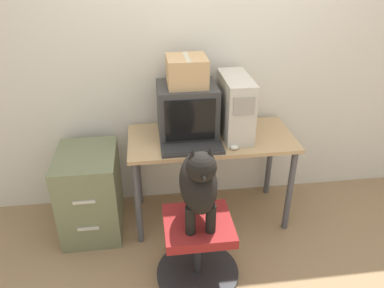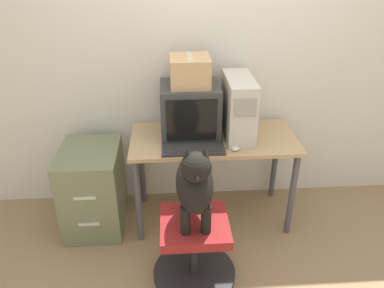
% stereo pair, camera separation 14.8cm
% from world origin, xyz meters
% --- Properties ---
extents(ground_plane, '(12.00, 12.00, 0.00)m').
position_xyz_m(ground_plane, '(0.00, 0.00, 0.00)').
color(ground_plane, '#937551').
extents(wall_back, '(8.00, 0.05, 2.60)m').
position_xyz_m(wall_back, '(0.00, 0.68, 1.30)').
color(wall_back, silver).
rests_on(wall_back, ground_plane).
extents(desk, '(1.31, 0.62, 0.78)m').
position_xyz_m(desk, '(0.00, 0.31, 0.67)').
color(desk, tan).
rests_on(desk, ground_plane).
extents(crt_monitor, '(0.45, 0.39, 0.41)m').
position_xyz_m(crt_monitor, '(-0.18, 0.38, 0.99)').
color(crt_monitor, '#383838').
rests_on(crt_monitor, desk).
extents(pc_tower, '(0.21, 0.50, 0.47)m').
position_xyz_m(pc_tower, '(0.19, 0.34, 1.02)').
color(pc_tower, beige).
rests_on(pc_tower, desk).
extents(keyboard, '(0.47, 0.18, 0.03)m').
position_xyz_m(keyboard, '(-0.18, 0.10, 0.79)').
color(keyboard, '#2D2D2D').
rests_on(keyboard, desk).
extents(computer_mouse, '(0.06, 0.05, 0.04)m').
position_xyz_m(computer_mouse, '(0.13, 0.08, 0.80)').
color(computer_mouse, beige).
rests_on(computer_mouse, desk).
extents(office_chair, '(0.59, 0.59, 0.50)m').
position_xyz_m(office_chair, '(-0.20, -0.36, 0.24)').
color(office_chair, '#262628').
rests_on(office_chair, ground_plane).
extents(dog, '(0.24, 0.47, 0.61)m').
position_xyz_m(dog, '(-0.20, -0.37, 0.82)').
color(dog, black).
rests_on(dog, office_chair).
extents(filing_cabinet, '(0.46, 0.60, 0.71)m').
position_xyz_m(filing_cabinet, '(-0.99, 0.28, 0.36)').
color(filing_cabinet, '#6B7251').
rests_on(filing_cabinet, ground_plane).
extents(cardboard_box, '(0.29, 0.30, 0.22)m').
position_xyz_m(cardboard_box, '(-0.18, 0.38, 1.30)').
color(cardboard_box, tan).
rests_on(cardboard_box, crt_monitor).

